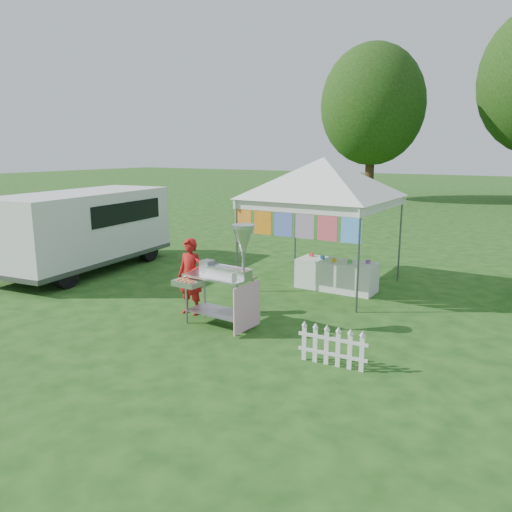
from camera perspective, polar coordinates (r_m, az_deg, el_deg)
The scene contains 8 objects.
ground at distance 9.00m, azimuth -2.01°, elevation -8.53°, with size 120.00×120.00×0.00m, color #194313.
canopy_main at distance 11.49m, azimuth 7.77°, elevation 11.08°, with size 4.24×4.24×3.45m.
tree_left at distance 32.90m, azimuth 13.18°, elevation 16.45°, with size 6.40×6.40×9.53m.
donut_cart at distance 8.84m, azimuth -3.32°, elevation -1.32°, with size 1.41×0.89×1.91m.
vendor at distance 9.77m, azimuth -7.49°, elevation -2.35°, with size 0.55×0.36×1.50m, color #A91514.
cargo_van at distance 14.04m, azimuth -18.74°, elevation 3.06°, with size 2.60×5.21×2.08m.
picket_fence at distance 7.61m, azimuth 8.70°, elevation -10.30°, with size 1.08×0.09×0.56m.
display_table at distance 11.60m, azimuth 9.15°, elevation -2.18°, with size 1.80×0.70×0.68m, color white.
Camera 1 is at (4.69, -7.00, 3.17)m, focal length 35.00 mm.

